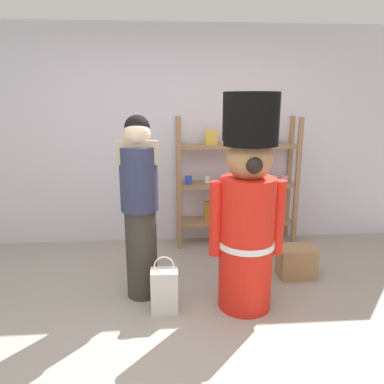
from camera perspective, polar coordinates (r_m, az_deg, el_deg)
ground_plane at (r=2.88m, az=-1.85°, el=-23.20°), size 6.40×6.40×0.00m
back_wall at (r=4.50m, az=-3.15°, el=8.52°), size 6.40×0.12×2.60m
merchandise_shelf at (r=4.45m, az=7.00°, el=1.78°), size 1.45×0.35×1.56m
teddy_bear_guard at (r=3.02m, az=8.68°, el=-2.44°), size 0.63×0.47×1.81m
person_shopper at (r=3.20m, az=-8.18°, el=-1.98°), size 0.34×0.33×1.63m
shopping_bag at (r=3.18m, az=-4.34°, el=-15.07°), size 0.23×0.15×0.50m
display_crate at (r=3.89m, az=16.00°, el=-10.43°), size 0.37×0.27×0.32m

